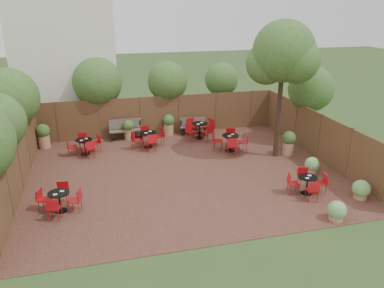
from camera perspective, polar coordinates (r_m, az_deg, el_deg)
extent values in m
plane|color=#354F23|center=(15.21, -1.29, -4.33)|extent=(80.00, 80.00, 0.00)
cube|color=#311914|center=(15.20, -1.29, -4.29)|extent=(12.00, 10.00, 0.02)
cube|color=#55351F|center=(19.47, -4.71, 4.33)|extent=(12.00, 0.08, 2.00)
cube|color=#55351F|center=(14.76, -24.65, -2.84)|extent=(0.08, 10.00, 2.00)
cube|color=#55351F|center=(17.12, 18.63, 1.05)|extent=(0.08, 10.00, 2.00)
cube|color=silver|center=(21.63, -18.55, 13.09)|extent=(5.00, 4.00, 8.00)
sphere|color=#33591D|center=(17.20, -25.94, 6.20)|extent=(2.48, 2.48, 2.48)
sphere|color=#33591D|center=(19.50, -14.05, 9.03)|extent=(2.42, 2.42, 2.42)
sphere|color=#33591D|center=(19.76, -3.71, 9.41)|extent=(2.05, 2.05, 2.05)
sphere|color=#33591D|center=(20.72, 4.47, 9.69)|extent=(1.80, 1.80, 1.80)
sphere|color=#33591D|center=(18.64, 17.48, 7.92)|extent=(2.11, 2.11, 2.11)
cylinder|color=black|center=(16.46, 13.01, 5.99)|extent=(0.25, 0.25, 4.79)
sphere|color=#33591D|center=(16.08, 13.63, 13.44)|extent=(2.52, 2.52, 2.52)
sphere|color=#33591D|center=(16.28, 11.23, 11.82)|extent=(1.76, 1.76, 1.76)
sphere|color=#33591D|center=(15.97, 15.50, 12.01)|extent=(1.84, 1.84, 1.84)
cube|color=brown|center=(18.98, -9.91, 2.03)|extent=(1.63, 0.53, 0.05)
cube|color=brown|center=(19.10, -10.02, 3.05)|extent=(1.62, 0.17, 0.49)
cube|color=black|center=(19.03, -12.05, 1.13)|extent=(0.08, 0.49, 0.43)
cube|color=black|center=(19.12, -7.68, 1.51)|extent=(0.08, 0.49, 0.43)
cube|color=brown|center=(19.55, 0.21, 2.65)|extent=(1.39, 0.57, 0.05)
cube|color=brown|center=(19.64, 0.08, 3.48)|extent=(1.36, 0.27, 0.41)
cube|color=black|center=(19.47, -1.54, 1.93)|extent=(0.10, 0.41, 0.36)
cube|color=black|center=(19.77, 1.93, 2.21)|extent=(0.10, 0.41, 0.36)
cylinder|color=black|center=(19.01, 1.14, 0.94)|extent=(0.46, 0.46, 0.03)
cylinder|color=black|center=(18.89, 1.15, 1.99)|extent=(0.05, 0.05, 0.73)
cylinder|color=black|center=(18.78, 1.15, 3.08)|extent=(0.79, 0.79, 0.03)
cube|color=white|center=(18.88, 1.45, 3.24)|extent=(0.18, 0.16, 0.02)
cube|color=white|center=(18.63, 0.95, 3.01)|extent=(0.18, 0.16, 0.02)
cylinder|color=black|center=(17.44, 5.75, -0.99)|extent=(0.45, 0.45, 0.03)
cylinder|color=black|center=(17.31, 5.79, 0.13)|extent=(0.05, 0.05, 0.71)
cylinder|color=black|center=(17.19, 5.83, 1.28)|extent=(0.78, 0.78, 0.03)
cube|color=white|center=(17.29, 6.12, 1.47)|extent=(0.17, 0.14, 0.02)
cube|color=white|center=(17.04, 5.66, 1.19)|extent=(0.17, 0.14, 0.02)
cylinder|color=black|center=(17.63, -15.78, -1.45)|extent=(0.42, 0.42, 0.03)
cylinder|color=black|center=(17.51, -15.88, -0.43)|extent=(0.05, 0.05, 0.66)
cylinder|color=black|center=(17.40, -15.99, 0.62)|extent=(0.72, 0.72, 0.03)
cube|color=white|center=(17.46, -15.62, 0.80)|extent=(0.15, 0.13, 0.01)
cube|color=white|center=(17.29, -16.31, 0.53)|extent=(0.15, 0.13, 0.01)
cylinder|color=black|center=(17.93, -6.59, -0.42)|extent=(0.44, 0.44, 0.03)
cylinder|color=black|center=(17.80, -6.63, 0.64)|extent=(0.05, 0.05, 0.70)
cylinder|color=black|center=(17.69, -6.68, 1.74)|extent=(0.76, 0.76, 0.03)
cube|color=white|center=(17.77, -6.34, 1.92)|extent=(0.15, 0.11, 0.01)
cube|color=white|center=(17.56, -6.95, 1.66)|extent=(0.15, 0.11, 0.01)
cylinder|color=black|center=(14.13, 16.78, -7.12)|extent=(0.39, 0.39, 0.03)
cylinder|color=black|center=(14.00, 16.91, -5.98)|extent=(0.04, 0.04, 0.62)
cylinder|color=black|center=(13.86, 17.04, -4.80)|extent=(0.67, 0.67, 0.03)
cube|color=white|center=(13.96, 17.28, -4.55)|extent=(0.14, 0.11, 0.01)
cube|color=white|center=(13.73, 16.96, -4.95)|extent=(0.14, 0.11, 0.01)
cylinder|color=black|center=(13.19, -19.15, -9.47)|extent=(0.40, 0.40, 0.03)
cylinder|color=black|center=(13.04, -19.31, -8.25)|extent=(0.05, 0.05, 0.63)
cylinder|color=black|center=(12.90, -19.47, -6.98)|extent=(0.68, 0.68, 0.03)
cube|color=white|center=(12.94, -18.98, -6.72)|extent=(0.15, 0.12, 0.01)
cube|color=white|center=(12.80, -19.92, -7.14)|extent=(0.15, 0.12, 0.01)
cylinder|color=#AA7655|center=(19.03, -9.48, 1.45)|extent=(0.45, 0.45, 0.51)
sphere|color=#33591D|center=(18.89, -9.56, 2.77)|extent=(0.54, 0.54, 0.54)
cylinder|color=#AA7655|center=(19.45, -3.53, 2.18)|extent=(0.49, 0.49, 0.56)
sphere|color=#33591D|center=(19.30, -3.57, 3.60)|extent=(0.59, 0.59, 0.59)
cylinder|color=#AA7655|center=(18.93, -21.35, 0.34)|extent=(0.53, 0.53, 0.60)
sphere|color=#33591D|center=(18.77, -21.55, 1.88)|extent=(0.63, 0.63, 0.63)
cylinder|color=#AA7655|center=(17.37, 14.27, -0.69)|extent=(0.49, 0.49, 0.56)
sphere|color=#33591D|center=(17.20, 14.41, 0.88)|extent=(0.59, 0.59, 0.59)
cylinder|color=#AA7655|center=(14.45, 23.99, -7.07)|extent=(0.45, 0.45, 0.20)
sphere|color=#67994F|center=(14.34, 24.13, -6.16)|extent=(0.61, 0.61, 0.61)
cylinder|color=#AA7655|center=(12.81, 20.85, -10.21)|extent=(0.42, 0.42, 0.19)
sphere|color=#67994F|center=(12.70, 20.99, -9.26)|extent=(0.58, 0.58, 0.58)
cylinder|color=#AA7655|center=(15.88, 17.53, -3.75)|extent=(0.43, 0.43, 0.20)
sphere|color=#67994F|center=(15.79, 17.63, -2.94)|extent=(0.59, 0.59, 0.59)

